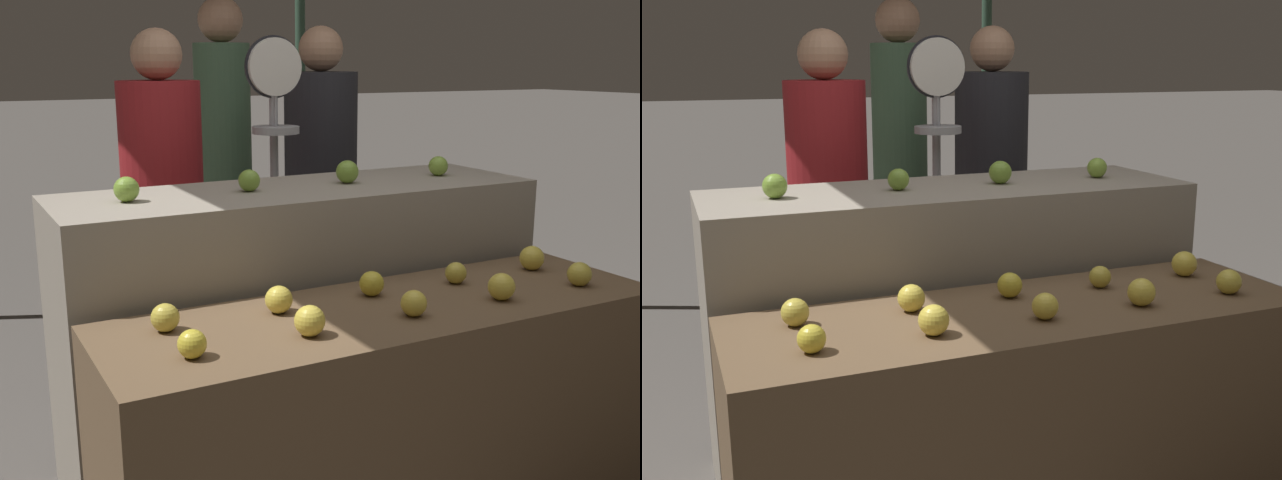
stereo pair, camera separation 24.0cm
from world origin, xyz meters
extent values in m
cylinder|color=#33513D|center=(1.22, 3.02, 1.31)|extent=(0.07, 0.07, 2.63)
cube|color=brown|center=(0.00, 0.00, 0.39)|extent=(1.75, 0.55, 0.78)
cube|color=gray|center=(0.00, 0.60, 0.53)|extent=(1.75, 0.55, 1.05)
sphere|color=gold|center=(-0.65, -0.10, 0.82)|extent=(0.07, 0.07, 0.07)
sphere|color=yellow|center=(-0.33, -0.10, 0.82)|extent=(0.08, 0.08, 0.08)
sphere|color=yellow|center=(0.01, -0.10, 0.82)|extent=(0.08, 0.08, 0.08)
sphere|color=yellow|center=(0.34, -0.10, 0.82)|extent=(0.08, 0.08, 0.08)
sphere|color=gold|center=(0.66, -0.11, 0.82)|extent=(0.08, 0.08, 0.08)
sphere|color=gold|center=(-0.65, 0.11, 0.82)|extent=(0.08, 0.08, 0.08)
sphere|color=yellow|center=(-0.32, 0.10, 0.82)|extent=(0.08, 0.08, 0.08)
sphere|color=gold|center=(0.01, 0.12, 0.82)|extent=(0.08, 0.08, 0.08)
sphere|color=gold|center=(0.32, 0.10, 0.82)|extent=(0.07, 0.07, 0.07)
sphere|color=yellow|center=(0.66, 0.11, 0.82)|extent=(0.09, 0.09, 0.09)
sphere|color=#7AA338|center=(-0.62, 0.61, 1.09)|extent=(0.08, 0.08, 0.08)
sphere|color=#7AA338|center=(-0.19, 0.61, 1.09)|extent=(0.08, 0.08, 0.08)
sphere|color=#7AA338|center=(0.20, 0.60, 1.10)|extent=(0.08, 0.08, 0.08)
sphere|color=#84AD3D|center=(0.61, 0.60, 1.09)|extent=(0.08, 0.08, 0.08)
cylinder|color=#99999E|center=(0.14, 1.13, 0.75)|extent=(0.04, 0.04, 1.49)
cylinder|color=black|center=(0.14, 1.12, 1.47)|extent=(0.26, 0.01, 0.26)
cylinder|color=silver|center=(0.14, 1.11, 1.47)|extent=(0.24, 0.02, 0.24)
cylinder|color=#99999E|center=(0.14, 1.11, 1.28)|extent=(0.01, 0.01, 0.14)
cylinder|color=#99999E|center=(0.14, 1.11, 1.21)|extent=(0.20, 0.20, 0.03)
cube|color=#2D2D38|center=(-0.28, 1.36, 0.38)|extent=(0.30, 0.24, 0.76)
cylinder|color=maroon|center=(-0.28, 1.36, 1.09)|extent=(0.45, 0.45, 0.66)
sphere|color=tan|center=(-0.28, 1.36, 1.52)|extent=(0.21, 0.21, 0.21)
cube|color=#2D2D38|center=(0.29, 2.11, 0.43)|extent=(0.27, 0.23, 0.85)
cylinder|color=#476B4C|center=(0.29, 2.11, 1.22)|extent=(0.41, 0.41, 0.74)
sphere|color=tan|center=(0.29, 2.11, 1.71)|extent=(0.24, 0.24, 0.24)
cube|color=#2D2D38|center=(0.58, 1.53, 0.39)|extent=(0.28, 0.17, 0.77)
cylinder|color=#232328|center=(0.58, 1.53, 1.11)|extent=(0.37, 0.37, 0.67)
sphere|color=tan|center=(0.58, 1.53, 1.55)|extent=(0.22, 0.22, 0.22)
cube|color=#9E7547|center=(1.26, 0.23, 0.21)|extent=(0.42, 0.42, 0.42)
camera|label=1|loc=(-1.19, -1.77, 1.49)|focal=42.00mm
camera|label=2|loc=(-0.97, -1.88, 1.49)|focal=42.00mm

